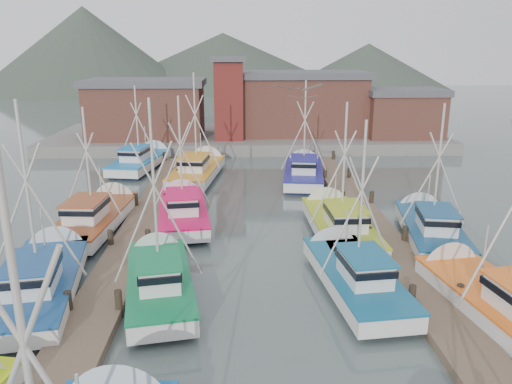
{
  "coord_description": "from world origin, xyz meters",
  "views": [
    {
      "loc": [
        -1.14,
        -20.31,
        10.52
      ],
      "look_at": [
        -0.09,
        7.24,
        2.6
      ],
      "focal_mm": 35.0,
      "sensor_mm": 36.0,
      "label": 1
    }
  ],
  "objects_px": {
    "boat_8": "(183,210)",
    "boat_12": "(199,170)",
    "lookout_tower": "(229,98)",
    "boat_4": "(159,279)"
  },
  "relations": [
    {
      "from": "lookout_tower",
      "to": "boat_12",
      "type": "bearing_deg",
      "value": -101.41
    },
    {
      "from": "lookout_tower",
      "to": "boat_4",
      "type": "bearing_deg",
      "value": -94.67
    },
    {
      "from": "lookout_tower",
      "to": "boat_8",
      "type": "bearing_deg",
      "value": -96.59
    },
    {
      "from": "boat_8",
      "to": "boat_4",
      "type": "bearing_deg",
      "value": -97.62
    },
    {
      "from": "boat_4",
      "to": "boat_12",
      "type": "xyz_separation_m",
      "value": [
        0.25,
        20.84,
        0.0
      ]
    },
    {
      "from": "boat_4",
      "to": "boat_8",
      "type": "height_order",
      "value": "boat_4"
    },
    {
      "from": "boat_8",
      "to": "boat_12",
      "type": "height_order",
      "value": "boat_12"
    },
    {
      "from": "boat_4",
      "to": "boat_8",
      "type": "bearing_deg",
      "value": 79.56
    },
    {
      "from": "boat_12",
      "to": "boat_4",
      "type": "bearing_deg",
      "value": -82.89
    },
    {
      "from": "lookout_tower",
      "to": "boat_12",
      "type": "relative_size",
      "value": 0.81
    }
  ]
}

